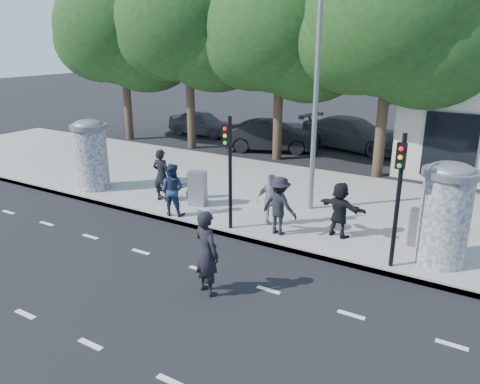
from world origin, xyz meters
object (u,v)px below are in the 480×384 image
Objects in this scene: ad_column_left at (91,153)px; car_left at (202,123)px; car_right at (353,133)px; cabinet_right at (419,228)px; traffic_pole_near at (229,162)px; car_mid at (271,136)px; ped_c at (172,189)px; ped_f at (340,210)px; ped_b at (162,175)px; ad_column_right at (445,211)px; man_road at (207,253)px; cabinet_left at (198,188)px; bicycle at (179,188)px; traffic_pole_far at (399,188)px; street_lamp at (317,67)px; ped_d at (279,206)px; ped_e at (272,200)px.

ad_column_left is 0.62× the size of car_left.
ad_column_left reaches higher than car_right.
ad_column_left reaches higher than cabinet_right.
traffic_pole_near reaches higher than car_left.
car_right is (3.46, 2.66, 0.03)m from car_mid.
ped_c is 1.05× the size of ped_f.
cabinet_right is (8.53, 0.71, -0.41)m from ped_b.
ad_column_right is 9.23m from ped_b.
car_mid is (-6.95, 9.13, -0.17)m from ped_f.
car_left is 0.88× the size of car_mid.
man_road is (8.03, -3.91, -0.53)m from ad_column_left.
car_mid reaches higher than cabinet_left.
traffic_pole_near reaches higher than cabinet_left.
cabinet_right is at bearing -106.25° from man_road.
bicycle is at bearing 179.55° from car_right.
traffic_pole_far is 7.12m from ped_c.
traffic_pole_near is 3.73m from ped_b.
ped_d is (0.04, -2.40, -3.78)m from street_lamp.
traffic_pole_far is 0.80× the size of car_left.
traffic_pole_far is 13.59m from car_mid.
cabinet_left is 7.19m from cabinet_right.
ped_b is 8.57m from cabinet_right.
traffic_pole_far is at bearing -161.58° from car_mid.
ad_column_left is 1.54× the size of ped_c.
street_lamp is 1.40× the size of car_right.
traffic_pole_far is at bearing -104.01° from bicycle.
traffic_pole_far is 5.12m from street_lamp.
traffic_pole_near is 5.60m from cabinet_right.
traffic_pole_near is 3.47m from bicycle.
cabinet_right is at bearing -11.08° from cabinet_left.
traffic_pole_near is at bearing 179.05° from car_mid.
car_left is at bearing 144.26° from ad_column_right.
traffic_pole_near is at bearing -117.79° from bicycle.
ped_f is at bearing -148.88° from ped_d.
ped_d reaches higher than cabinet_right.
man_road is 6.14m from bicycle.
traffic_pole_near reaches higher than ped_e.
traffic_pole_near and traffic_pole_far have the same top height.
street_lamp reaches higher than bicycle.
cabinet_left is (-6.86, 1.21, -1.48)m from traffic_pole_far.
car_right is (2.93, 12.00, -0.25)m from ped_b.
cabinet_right is at bearing 165.00° from ped_e.
ped_b is 1.07× the size of ped_d.
cabinet_left is (1.36, 0.25, -0.33)m from ped_b.
ped_c is 10.39m from car_mid.
street_lamp is 14.80m from car_left.
man_road is (0.49, -4.14, 0.05)m from ped_e.
ad_column_left is at bearing 16.56° from ped_f.
man_road is (0.03, -6.04, -3.78)m from street_lamp.
street_lamp is at bearing -166.28° from car_mid.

